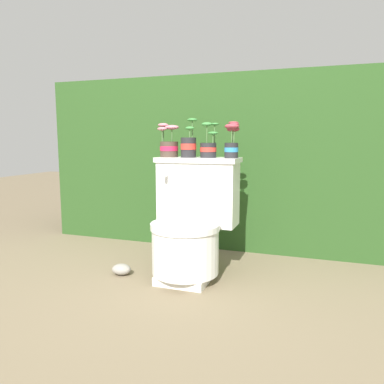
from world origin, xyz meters
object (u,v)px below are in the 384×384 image
potted_plant_left (169,145)px  garden_stone (122,269)px  potted_plant_midleft (189,145)px  potted_plant_middle (209,147)px  toilet (191,222)px  potted_plant_midright (232,142)px

potted_plant_left → garden_stone: potted_plant_left is taller
potted_plant_midleft → potted_plant_middle: size_ratio=1.12×
potted_plant_middle → toilet: bearing=-116.8°
potted_plant_midleft → garden_stone: (-0.35, -0.27, -0.76)m
potted_plant_middle → potted_plant_midleft: bearing=-173.1°
toilet → garden_stone: toilet is taller
potted_plant_midright → garden_stone: 1.04m
potted_plant_left → potted_plant_midleft: size_ratio=0.89×
toilet → potted_plant_midright: 0.54m
potted_plant_midright → garden_stone: potted_plant_midright is taller
toilet → potted_plant_middle: 0.48m
potted_plant_left → potted_plant_midright: (0.41, -0.00, 0.02)m
toilet → potted_plant_midleft: 0.48m
potted_plant_middle → potted_plant_midright: (0.15, -0.01, 0.03)m
potted_plant_midleft → potted_plant_midright: size_ratio=1.10×
potted_plant_left → potted_plant_midright: bearing=-0.1°
potted_plant_midleft → potted_plant_midright: bearing=1.2°
toilet → potted_plant_middle: size_ratio=3.32×
potted_plant_midright → potted_plant_left: bearing=179.9°
garden_stone → potted_plant_middle: bearing=31.0°
potted_plant_midleft → toilet: bearing=-62.9°
toilet → potted_plant_middle: (0.07, 0.13, 0.45)m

